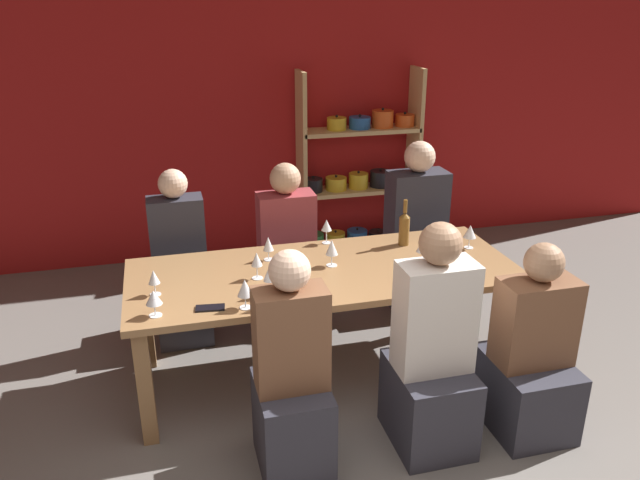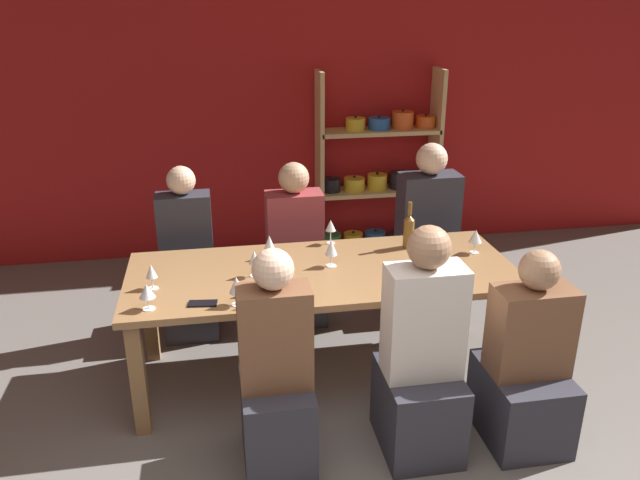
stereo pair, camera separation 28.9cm
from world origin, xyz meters
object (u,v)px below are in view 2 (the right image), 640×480
person_near_b (277,390)px  person_far_c (189,272)px  wine_bottle_green (409,230)px  dining_table (323,282)px  person_near_c (421,371)px  wine_glass_empty_b (269,243)px  wine_glass_empty_a (423,250)px  wine_glass_empty_c (236,285)px  wine_glass_red_b (147,292)px  shelf_unit (379,182)px  wine_glass_white_c (266,283)px  wine_glass_empty_d (254,258)px  person_far_a (426,248)px  cell_phone (203,303)px  wine_glass_white_a (331,226)px  wine_glass_white_b (331,248)px  person_near_a (525,373)px  wine_glass_red_a (476,237)px  wine_glass_red_d (151,272)px  person_far_b (295,261)px  wine_glass_red_c (265,271)px

person_near_b → person_far_c: person_far_c is taller
wine_bottle_green → person_near_b: (-0.97, -1.01, -0.40)m
dining_table → person_near_c: (0.37, -0.74, -0.18)m
wine_glass_empty_b → person_near_c: 1.23m
wine_glass_empty_a → wine_glass_empty_c: (-1.10, -0.27, -0.01)m
wine_glass_red_b → wine_glass_empty_a: wine_glass_empty_a is taller
dining_table → person_near_b: 0.86m
shelf_unit → person_far_c: (-1.69, -1.25, -0.20)m
shelf_unit → wine_glass_empty_a: bearing=-98.0°
wine_glass_white_c → wine_glass_empty_c: wine_glass_white_c is taller
wine_glass_empty_d → person_near_c: size_ratio=0.13×
person_far_a → wine_glass_empty_c: bearing=39.2°
shelf_unit → dining_table: (-0.87, -1.98, -0.01)m
dining_table → cell_phone: bearing=-155.0°
person_far_a → person_near_c: bearing=70.2°
wine_glass_white_a → cell_phone: 1.11m
shelf_unit → cell_phone: (-1.58, -2.30, 0.08)m
shelf_unit → wine_glass_empty_b: shelf_unit is taller
dining_table → wine_glass_white_b: size_ratio=13.79×
shelf_unit → person_near_b: size_ratio=1.39×
person_near_a → person_far_a: bearing=90.1°
cell_phone → person_far_c: size_ratio=0.13×
person_far_a → wine_glass_empty_a: bearing=68.9°
wine_glass_red_a → wine_glass_red_d: (-1.96, -0.18, -0.01)m
wine_glass_white_b → wine_glass_empty_d: 0.47m
dining_table → person_near_a: size_ratio=2.11×
shelf_unit → person_near_b: bearing=-114.4°
wine_glass_empty_b → person_far_b: 0.75m
wine_glass_red_b → wine_glass_empty_a: (1.56, 0.24, 0.02)m
wine_glass_red_c → wine_glass_empty_d: wine_glass_red_c is taller
wine_glass_red_a → wine_glass_empty_b: bearing=173.9°
person_far_a → wine_glass_white_c: bearing=42.9°
wine_glass_red_c → person_near_b: (-0.00, -0.51, -0.41)m
wine_glass_red_d → wine_glass_empty_c: size_ratio=0.90×
person_far_a → person_near_a: bearing=90.1°
wine_bottle_green → person_near_c: 1.09m
wine_glass_white_c → wine_glass_empty_b: bearing=82.7°
cell_phone → wine_glass_red_a: bearing=13.9°
wine_glass_white_a → wine_glass_empty_d: (-0.53, -0.42, -0.01)m
person_near_a → person_far_b: size_ratio=0.93×
person_near_c → dining_table: bearing=116.5°
person_far_b → person_near_b: bearing=79.0°
wine_glass_empty_c → person_near_a: size_ratio=0.15×
person_near_c → person_far_c: person_near_c is taller
wine_bottle_green → person_near_a: 1.16m
wine_glass_white_c → wine_glass_red_c: bearing=87.4°
person_near_a → person_near_c: size_ratio=0.87×
shelf_unit → cell_phone: bearing=-124.4°
wine_glass_red_c → wine_bottle_green: bearing=27.3°
wine_bottle_green → person_near_b: 1.45m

